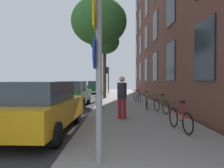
# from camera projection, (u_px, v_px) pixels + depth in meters

# --- Properties ---
(ground_plane) EXTENTS (41.80, 41.80, 0.00)m
(ground_plane) POSITION_uv_depth(u_px,v_px,m) (82.00, 101.00, 16.10)
(ground_plane) COLOR #332D28
(road_asphalt) EXTENTS (7.00, 38.00, 0.01)m
(road_asphalt) POSITION_uv_depth(u_px,v_px,m) (57.00, 101.00, 16.11)
(road_asphalt) COLOR #2D2D30
(road_asphalt) RESTS_ON ground
(sidewalk) EXTENTS (4.20, 38.00, 0.12)m
(sidewalk) POSITION_uv_depth(u_px,v_px,m) (125.00, 100.00, 16.08)
(sidewalk) COLOR gray
(sidewalk) RESTS_ON ground
(building_facade) EXTENTS (0.56, 27.00, 13.79)m
(building_facade) POSITION_uv_depth(u_px,v_px,m) (159.00, 14.00, 15.45)
(building_facade) COLOR brown
(building_facade) RESTS_ON ground
(sign_post) EXTENTS (0.15, 0.60, 3.32)m
(sign_post) POSITION_uv_depth(u_px,v_px,m) (98.00, 62.00, 3.69)
(sign_post) COLOR gray
(sign_post) RESTS_ON sidewalk
(traffic_light) EXTENTS (0.43, 0.24, 3.27)m
(traffic_light) POSITION_uv_depth(u_px,v_px,m) (108.00, 75.00, 24.44)
(traffic_light) COLOR black
(traffic_light) RESTS_ON sidewalk
(tree_near) EXTENTS (3.07, 3.07, 6.12)m
(tree_near) POSITION_uv_depth(u_px,v_px,m) (99.00, 23.00, 10.97)
(tree_near) COLOR brown
(tree_near) RESTS_ON sidewalk
(tree_far) EXTENTS (2.66, 2.66, 6.19)m
(tree_far) POSITION_uv_depth(u_px,v_px,m) (105.00, 42.00, 17.72)
(tree_far) COLOR brown
(tree_far) RESTS_ON sidewalk
(bicycle_0) EXTENTS (0.42, 1.61, 0.93)m
(bicycle_0) POSITION_uv_depth(u_px,v_px,m) (180.00, 119.00, 6.09)
(bicycle_0) COLOR black
(bicycle_0) RESTS_ON sidewalk
(bicycle_1) EXTENTS (0.50, 1.57, 0.91)m
(bicycle_1) POSITION_uv_depth(u_px,v_px,m) (161.00, 105.00, 9.48)
(bicycle_1) COLOR black
(bicycle_1) RESTS_ON sidewalk
(bicycle_2) EXTENTS (0.43, 1.75, 0.96)m
(bicycle_2) POSITION_uv_depth(u_px,v_px,m) (147.00, 102.00, 11.01)
(bicycle_2) COLOR black
(bicycle_2) RESTS_ON sidewalk
(bicycle_3) EXTENTS (0.46, 1.58, 0.91)m
(bicycle_3) POSITION_uv_depth(u_px,v_px,m) (137.00, 97.00, 14.26)
(bicycle_3) COLOR black
(bicycle_3) RESTS_ON sidewalk
(pedestrian_0) EXTENTS (0.54, 0.54, 1.72)m
(pedestrian_0) POSITION_uv_depth(u_px,v_px,m) (122.00, 95.00, 8.02)
(pedestrian_0) COLOR maroon
(pedestrian_0) RESTS_ON sidewalk
(car_0) EXTENTS (1.94, 4.51, 1.62)m
(car_0) POSITION_uv_depth(u_px,v_px,m) (42.00, 107.00, 6.22)
(car_0) COLOR orange
(car_0) RESTS_ON road_asphalt
(car_1) EXTENTS (1.94, 4.22, 1.62)m
(car_1) POSITION_uv_depth(u_px,v_px,m) (73.00, 93.00, 13.02)
(car_1) COLOR #19662D
(car_1) RESTS_ON road_asphalt
(car_2) EXTENTS (1.82, 3.97, 1.62)m
(car_2) POSITION_uv_depth(u_px,v_px,m) (94.00, 87.00, 26.27)
(car_2) COLOR #19662D
(car_2) RESTS_ON road_asphalt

